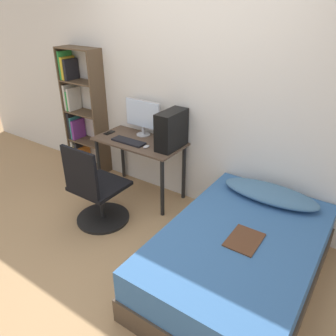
# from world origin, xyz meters

# --- Properties ---
(ground_plane) EXTENTS (14.00, 14.00, 0.00)m
(ground_plane) POSITION_xyz_m (0.00, 0.00, 0.00)
(ground_plane) COLOR tan
(wall_back) EXTENTS (8.00, 0.05, 2.50)m
(wall_back) POSITION_xyz_m (0.00, 1.47, 1.25)
(wall_back) COLOR silver
(wall_back) RESTS_ON ground_plane
(desk) EXTENTS (1.06, 0.54, 0.72)m
(desk) POSITION_xyz_m (-0.51, 1.18, 0.60)
(desk) COLOR brown
(desk) RESTS_ON ground_plane
(bookshelf) EXTENTS (0.59, 0.26, 1.66)m
(bookshelf) POSITION_xyz_m (-1.66, 1.32, 0.78)
(bookshelf) COLOR brown
(bookshelf) RESTS_ON ground_plane
(office_chair) EXTENTS (0.58, 0.58, 0.93)m
(office_chair) POSITION_xyz_m (-0.52, 0.45, 0.35)
(office_chair) COLOR black
(office_chair) RESTS_ON ground_plane
(bed) EXTENTS (1.19, 1.83, 0.49)m
(bed) POSITION_xyz_m (1.06, 0.53, 0.24)
(bed) COLOR #4C3D2D
(bed) RESTS_ON ground_plane
(pillow) EXTENTS (0.90, 0.36, 0.11)m
(pillow) POSITION_xyz_m (1.06, 1.19, 0.55)
(pillow) COLOR teal
(pillow) RESTS_ON bed
(magazine) EXTENTS (0.24, 0.32, 0.01)m
(magazine) POSITION_xyz_m (1.11, 0.48, 0.50)
(magazine) COLOR #56331E
(magazine) RESTS_ON bed
(monitor) EXTENTS (0.50, 0.17, 0.43)m
(monitor) POSITION_xyz_m (-0.58, 1.35, 0.96)
(monitor) COLOR #B7B7BC
(monitor) RESTS_ON desk
(keyboard) EXTENTS (0.42, 0.14, 0.02)m
(keyboard) POSITION_xyz_m (-0.58, 1.07, 0.73)
(keyboard) COLOR black
(keyboard) RESTS_ON desk
(pc_tower) EXTENTS (0.18, 0.41, 0.41)m
(pc_tower) POSITION_xyz_m (-0.09, 1.22, 0.93)
(pc_tower) COLOR black
(pc_tower) RESTS_ON desk
(mouse) EXTENTS (0.06, 0.09, 0.02)m
(mouse) POSITION_xyz_m (-0.32, 1.07, 0.73)
(mouse) COLOR silver
(mouse) RESTS_ON desk
(phone) EXTENTS (0.07, 0.14, 0.01)m
(phone) POSITION_xyz_m (-0.96, 1.16, 0.73)
(phone) COLOR black
(phone) RESTS_ON desk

